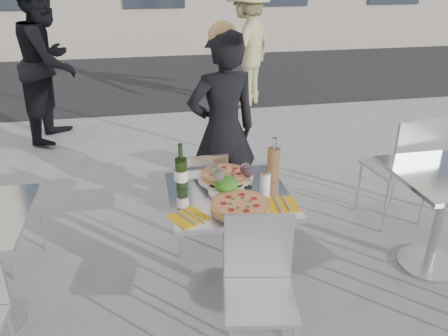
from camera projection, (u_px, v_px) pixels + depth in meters
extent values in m
plane|color=slate|center=(228.00, 291.00, 2.94)|extent=(80.00, 80.00, 0.00)
cube|color=black|center=(163.00, 75.00, 8.72)|extent=(24.00, 5.00, 0.00)
cylinder|color=#B7BABF|center=(228.00, 290.00, 2.94)|extent=(0.44, 0.44, 0.02)
cylinder|color=#B7BABF|center=(228.00, 246.00, 2.79)|extent=(0.07, 0.07, 0.72)
cube|color=silver|center=(229.00, 196.00, 2.63)|extent=(0.72, 0.72, 0.03)
cylinder|color=#B7BABF|center=(428.00, 263.00, 3.20)|extent=(0.44, 0.44, 0.02)
cylinder|color=#B7BABF|center=(439.00, 222.00, 3.05)|extent=(0.07, 0.07, 0.72)
cylinder|color=silver|center=(214.00, 209.00, 3.54)|extent=(0.02, 0.02, 0.40)
cylinder|color=silver|center=(174.00, 214.00, 3.47)|extent=(0.02, 0.02, 0.40)
cylinder|color=silver|center=(223.00, 230.00, 3.26)|extent=(0.02, 0.02, 0.40)
cylinder|color=silver|center=(180.00, 236.00, 3.19)|extent=(0.02, 0.02, 0.40)
cube|color=silver|center=(197.00, 198.00, 3.28)|extent=(0.39, 0.39, 0.02)
cube|color=silver|center=(201.00, 183.00, 3.02)|extent=(0.38, 0.04, 0.40)
cylinder|color=silver|center=(229.00, 310.00, 2.51)|extent=(0.02, 0.02, 0.40)
cylinder|color=silver|center=(284.00, 309.00, 2.51)|extent=(0.02, 0.02, 0.40)
cube|color=silver|center=(260.00, 301.00, 2.28)|extent=(0.43, 0.43, 0.02)
cube|color=silver|center=(259.00, 246.00, 2.36)|extent=(0.37, 0.09, 0.40)
cylinder|color=silver|center=(41.00, 224.00, 3.28)|extent=(0.02, 0.02, 0.46)
cylinder|color=silver|center=(9.00, 253.00, 2.96)|extent=(0.02, 0.02, 0.46)
cylinder|color=silver|center=(395.00, 181.00, 3.93)|extent=(0.02, 0.02, 0.47)
cylinder|color=silver|center=(359.00, 187.00, 3.82)|extent=(0.02, 0.02, 0.47)
cylinder|color=silver|center=(424.00, 200.00, 3.61)|extent=(0.02, 0.02, 0.47)
cylinder|color=silver|center=(385.00, 207.00, 3.50)|extent=(0.02, 0.02, 0.47)
cube|color=silver|center=(395.00, 167.00, 3.61)|extent=(0.48, 0.48, 0.03)
cube|color=silver|center=(419.00, 149.00, 3.32)|extent=(0.44, 0.08, 0.47)
imported|color=black|center=(223.00, 131.00, 3.48)|extent=(0.64, 0.49, 1.59)
imported|color=black|center=(49.00, 62.00, 5.20)|extent=(0.90, 1.05, 1.89)
imported|color=tan|center=(247.00, 47.00, 6.53)|extent=(1.25, 1.30, 1.78)
cylinder|color=tan|center=(240.00, 205.00, 2.48)|extent=(0.34, 0.34, 0.02)
cylinder|color=beige|center=(240.00, 203.00, 2.48)|extent=(0.30, 0.30, 0.00)
cylinder|color=white|center=(225.00, 177.00, 2.82)|extent=(0.36, 0.36, 0.01)
cylinder|color=tan|center=(225.00, 175.00, 2.81)|extent=(0.32, 0.32, 0.02)
cylinder|color=beige|center=(225.00, 173.00, 2.81)|extent=(0.28, 0.28, 0.00)
cylinder|color=white|center=(226.00, 189.00, 2.66)|extent=(0.22, 0.22, 0.01)
ellipsoid|color=#216A1A|center=(226.00, 184.00, 2.64)|extent=(0.15, 0.15, 0.08)
sphere|color=#B21914|center=(232.00, 180.00, 2.66)|extent=(0.03, 0.03, 0.03)
cylinder|color=#32531F|center=(181.00, 174.00, 2.64)|extent=(0.07, 0.07, 0.20)
cone|color=#32531F|center=(181.00, 159.00, 2.60)|extent=(0.07, 0.07, 0.03)
cylinder|color=#32531F|center=(180.00, 152.00, 2.58)|extent=(0.03, 0.03, 0.10)
cylinder|color=silver|center=(182.00, 175.00, 2.64)|extent=(0.07, 0.08, 0.07)
cylinder|color=tan|center=(273.00, 165.00, 2.74)|extent=(0.08, 0.08, 0.22)
cylinder|color=white|center=(274.00, 144.00, 2.68)|extent=(0.03, 0.03, 0.08)
cylinder|color=white|center=(265.00, 180.00, 2.69)|extent=(0.06, 0.06, 0.09)
cylinder|color=silver|center=(266.00, 172.00, 2.66)|extent=(0.06, 0.06, 0.02)
cylinder|color=white|center=(219.00, 192.00, 2.64)|extent=(0.06, 0.06, 0.00)
cylinder|color=white|center=(219.00, 185.00, 2.62)|extent=(0.01, 0.01, 0.09)
ellipsoid|color=white|center=(219.00, 175.00, 2.59)|extent=(0.07, 0.07, 0.08)
ellipsoid|color=#CABA8E|center=(219.00, 176.00, 2.60)|extent=(0.05, 0.05, 0.05)
cylinder|color=white|center=(215.00, 186.00, 2.71)|extent=(0.06, 0.06, 0.00)
cylinder|color=white|center=(215.00, 180.00, 2.69)|extent=(0.01, 0.01, 0.09)
ellipsoid|color=white|center=(215.00, 170.00, 2.66)|extent=(0.07, 0.07, 0.08)
ellipsoid|color=#CABA8E|center=(215.00, 171.00, 2.67)|extent=(0.05, 0.05, 0.05)
cylinder|color=white|center=(247.00, 188.00, 2.69)|extent=(0.06, 0.06, 0.00)
cylinder|color=white|center=(248.00, 181.00, 2.67)|extent=(0.01, 0.01, 0.09)
ellipsoid|color=white|center=(248.00, 171.00, 2.64)|extent=(0.07, 0.07, 0.08)
ellipsoid|color=#4C0A20|center=(248.00, 173.00, 2.64)|extent=(0.05, 0.05, 0.05)
cylinder|color=white|center=(245.00, 185.00, 2.72)|extent=(0.06, 0.06, 0.00)
cylinder|color=white|center=(245.00, 179.00, 2.71)|extent=(0.01, 0.01, 0.09)
ellipsoid|color=white|center=(245.00, 168.00, 2.68)|extent=(0.07, 0.07, 0.08)
ellipsoid|color=#4C0A20|center=(245.00, 170.00, 2.68)|extent=(0.05, 0.05, 0.05)
cube|color=gold|center=(189.00, 217.00, 2.37)|extent=(0.25, 0.25, 0.00)
cube|color=#B7BABF|center=(185.00, 217.00, 2.37)|extent=(0.11, 0.18, 0.00)
cube|color=#B7BABF|center=(194.00, 216.00, 2.38)|extent=(0.10, 0.16, 0.00)
cube|color=gold|center=(282.00, 204.00, 2.50)|extent=(0.19, 0.19, 0.00)
cube|color=#B7BABF|center=(278.00, 204.00, 2.50)|extent=(0.03, 0.20, 0.00)
cube|color=#B7BABF|center=(287.00, 203.00, 2.51)|extent=(0.02, 0.18, 0.00)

